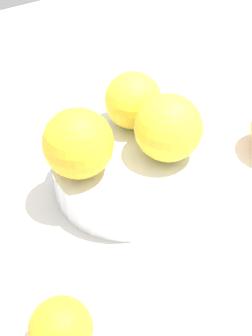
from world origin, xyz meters
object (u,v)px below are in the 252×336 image
(fruit_bowl, at_px, (126,172))
(orange_in_bowl_2, at_px, (133,100))
(orange_in_bowl_1, at_px, (78,143))
(orange_loose_1, at_px, (61,329))
(orange_in_bowl_0, at_px, (168,128))

(fruit_bowl, bearing_deg, orange_in_bowl_2, 51.62)
(orange_in_bowl_1, distance_m, orange_in_bowl_2, 0.11)
(fruit_bowl, distance_m, orange_in_bowl_2, 0.09)
(orange_in_bowl_1, distance_m, orange_loose_1, 0.20)
(fruit_bowl, xyz_separation_m, orange_loose_1, (-0.16, -0.15, 0.01))
(fruit_bowl, bearing_deg, orange_loose_1, -136.23)
(orange_loose_1, bearing_deg, orange_in_bowl_1, 57.81)
(orange_in_bowl_0, distance_m, orange_loose_1, 0.25)
(fruit_bowl, xyz_separation_m, orange_in_bowl_1, (-0.06, 0.01, 0.07))
(orange_loose_1, bearing_deg, fruit_bowl, 43.77)
(orange_in_bowl_2, bearing_deg, orange_in_bowl_0, -85.53)
(orange_in_bowl_0, distance_m, orange_in_bowl_2, 0.07)
(orange_in_bowl_0, height_order, orange_in_bowl_2, orange_in_bowl_0)
(orange_in_bowl_1, bearing_deg, fruit_bowl, -7.91)
(orange_in_bowl_1, xyz_separation_m, orange_loose_1, (-0.10, -0.16, -0.06))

